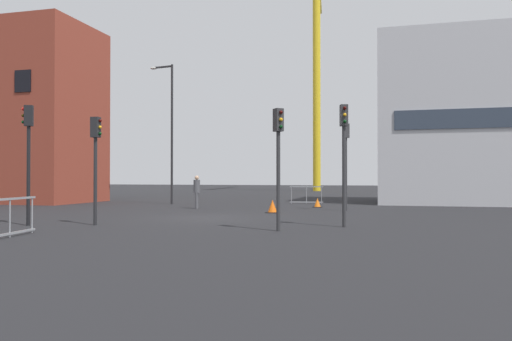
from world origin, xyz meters
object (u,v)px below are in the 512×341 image
Objects in this scene: traffic_cone_orange at (272,207)px; traffic_cone_on_verge at (317,203)px; construction_crane at (317,48)px; traffic_light_median at (346,153)px; traffic_light_near at (96,152)px; pedestrian_walking at (197,189)px; traffic_light_corner at (344,145)px; traffic_light_crosswalk at (28,145)px; streetlamp_tall at (170,124)px; traffic_light_far at (278,148)px.

traffic_cone_orange is 1.18× the size of traffic_cone_on_verge.
construction_crane is 43.30× the size of traffic_cone_orange.
traffic_light_near is at bearing -128.63° from traffic_light_median.
traffic_cone_on_verge is (5.98, 12.03, -2.28)m from traffic_light_near.
pedestrian_walking is (-1.53, -34.67, -15.96)m from construction_crane.
traffic_light_corner is (6.73, -42.54, -14.26)m from construction_crane.
traffic_light_crosswalk is at bearing -133.52° from traffic_light_median.
streetlamp_tall is at bearing 162.51° from traffic_light_median.
pedestrian_walking is (2.17, 10.05, -1.74)m from traffic_light_crosswalk.
traffic_cone_on_verge is (-2.32, 10.57, -2.47)m from traffic_light_corner.
streetlamp_tall is at bearing 143.59° from traffic_cone_orange.
pedestrian_walking is at bearing 123.88° from traffic_light_far.
traffic_cone_on_verge is at bearing 63.58° from traffic_light_near.
pedestrian_walking is 6.57m from traffic_cone_on_verge.
construction_crane is 6.93× the size of traffic_light_near.
traffic_cone_on_verge is (-1.72, 2.40, -2.61)m from traffic_light_median.
traffic_light_corner is 2.34× the size of pedestrian_walking.
traffic_light_far is at bearing 3.27° from traffic_light_crosswalk.
pedestrian_walking reaches higher than traffic_cone_on_verge.
traffic_light_far is 6.31× the size of traffic_cone_orange.
traffic_light_far is at bearing -87.77° from traffic_cone_on_verge.
construction_crane reaches higher than traffic_cone_on_verge.
traffic_light_near is 0.99× the size of traffic_light_far.
traffic_light_far is at bearing -137.46° from traffic_light_corner.
traffic_light_corner is at bearing -85.82° from traffic_light_median.
traffic_cone_on_verge is at bearing 57.54° from traffic_light_crosswalk.
streetlamp_tall is 16.49m from traffic_light_corner.
traffic_light_corner reaches higher than traffic_cone_on_verge.
traffic_light_near is at bearing 178.00° from traffic_light_far.
traffic_light_corner is at bearing -81.01° from construction_crane.
streetlamp_tall is 10.67m from traffic_cone_orange.
traffic_light_corner is at bearing 42.54° from traffic_light_far.
construction_crane reaches higher than traffic_light_corner.
traffic_cone_orange is at bearing -144.29° from traffic_light_median.
traffic_light_far is (6.46, -0.23, 0.02)m from traffic_light_near.
traffic_light_near is (-1.56, -44.00, -14.46)m from construction_crane.
traffic_cone_orange is (-1.92, 7.59, -2.26)m from traffic_light_far.
construction_crane is at bearing 100.12° from traffic_light_median.
traffic_light_median reaches higher than traffic_light_corner.
traffic_light_near is at bearing -76.23° from streetlamp_tall.
traffic_light_corner is at bearing -45.27° from streetlamp_tall.
traffic_light_crosswalk is at bearing -129.53° from traffic_cone_orange.
streetlamp_tall is 14.36× the size of traffic_cone_orange.
traffic_cone_on_verge is at bearing 102.38° from traffic_light_corner.
traffic_light_near is 7.37× the size of traffic_cone_on_verge.
streetlamp_tall is at bearing 173.53° from traffic_cone_on_verge.
traffic_light_corner reaches higher than traffic_cone_orange.
streetlamp_tall is 2.30× the size of traffic_light_near.
traffic_light_median is at bearing -79.88° from construction_crane.
traffic_light_far is 0.92× the size of traffic_light_crosswalk.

